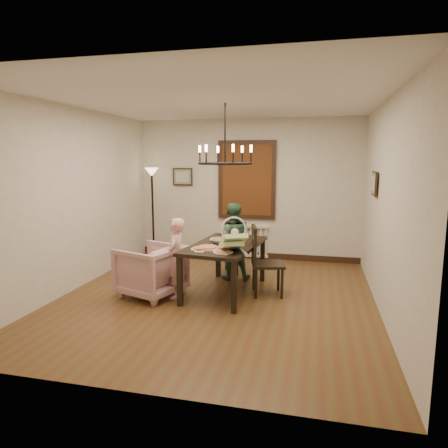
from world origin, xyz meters
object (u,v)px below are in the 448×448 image
at_px(elderly_woman, 176,265).
at_px(baby_bouncer, 233,240).
at_px(chair_right, 268,260).
at_px(floor_lamp, 153,214).
at_px(seated_man, 232,248).
at_px(chair_far, 232,248).
at_px(drinking_glass, 226,238).
at_px(dining_table, 225,250).
at_px(armchair, 151,270).

distance_m(elderly_woman, baby_bouncer, 1.00).
height_order(chair_right, elderly_woman, chair_right).
bearing_deg(floor_lamp, elderly_woman, -59.67).
relative_size(baby_bouncer, floor_lamp, 0.28).
height_order(elderly_woman, seated_man, seated_man).
height_order(chair_far, drinking_glass, chair_far).
height_order(dining_table, baby_bouncer, baby_bouncer).
bearing_deg(drinking_glass, armchair, -153.41).
relative_size(elderly_woman, seated_man, 0.91).
height_order(armchair, baby_bouncer, baby_bouncer).
relative_size(chair_right, elderly_woman, 1.08).
relative_size(chair_right, seated_man, 0.98).
bearing_deg(drinking_glass, elderly_woman, -142.23).
distance_m(dining_table, chair_right, 0.66).
bearing_deg(chair_far, baby_bouncer, -68.69).
bearing_deg(armchair, drinking_glass, 135.60).
bearing_deg(armchair, dining_table, 128.40).
distance_m(chair_far, chair_right, 1.27).
relative_size(chair_right, armchair, 1.25).
xyz_separation_m(chair_right, seated_man, (-0.69, 0.66, 0.01)).
height_order(dining_table, armchair, armchair).
bearing_deg(elderly_woman, floor_lamp, -153.59).
xyz_separation_m(armchair, seated_man, (1.00, 1.09, 0.16)).
xyz_separation_m(armchair, baby_bouncer, (1.27, -0.12, 0.54)).
distance_m(chair_far, drinking_glass, 1.01).
bearing_deg(floor_lamp, chair_far, -23.85).
xyz_separation_m(baby_bouncer, floor_lamp, (-2.19, 2.38, -0.02)).
bearing_deg(armchair, elderly_woman, 111.78).
distance_m(dining_table, elderly_woman, 0.77).
bearing_deg(chair_right, elderly_woman, 94.18).
xyz_separation_m(dining_table, baby_bouncer, (0.22, -0.49, 0.25)).
bearing_deg(dining_table, chair_right, 12.48).
xyz_separation_m(seated_man, floor_lamp, (-1.92, 1.16, 0.36)).
bearing_deg(floor_lamp, chair_right, -34.91).
relative_size(dining_table, seated_man, 1.59).
bearing_deg(baby_bouncer, chair_far, 78.59).
distance_m(armchair, seated_man, 1.49).
bearing_deg(seated_man, armchair, 34.82).
xyz_separation_m(elderly_woman, floor_lamp, (-1.31, 2.24, 0.41)).
bearing_deg(dining_table, baby_bouncer, -58.91).
bearing_deg(chair_right, dining_table, 82.37).
height_order(chair_right, armchair, chair_right).
bearing_deg(baby_bouncer, armchair, 150.31).
height_order(chair_right, seated_man, seated_man).
bearing_deg(chair_right, armchair, 90.90).
bearing_deg(floor_lamp, drinking_glass, -41.89).
distance_m(dining_table, seated_man, 0.74).
relative_size(armchair, elderly_woman, 0.86).
xyz_separation_m(chair_right, drinking_glass, (-0.66, 0.08, 0.30)).
distance_m(chair_right, drinking_glass, 0.73).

